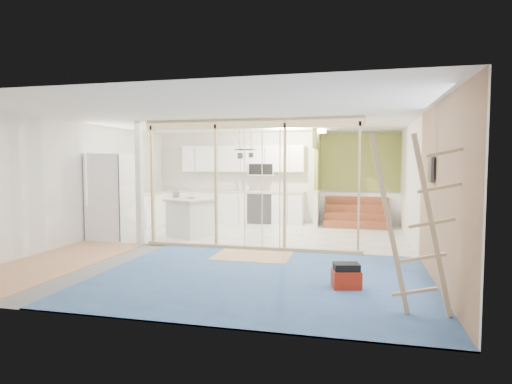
% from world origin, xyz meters
% --- Properties ---
extents(room, '(7.01, 8.01, 2.61)m').
position_xyz_m(room, '(0.00, 0.00, 1.30)').
color(room, slate).
rests_on(room, ground).
extents(floor_overlays, '(7.00, 8.00, 0.03)m').
position_xyz_m(floor_overlays, '(0.07, 0.06, 0.01)').
color(floor_overlays, silver).
rests_on(floor_overlays, room).
extents(stud_frame, '(4.66, 0.14, 2.60)m').
position_xyz_m(stud_frame, '(-0.27, -0.00, 1.61)').
color(stud_frame, tan).
rests_on(stud_frame, room).
extents(base_cabinets, '(4.45, 2.24, 0.93)m').
position_xyz_m(base_cabinets, '(-1.61, 3.36, 0.47)').
color(base_cabinets, white).
rests_on(base_cabinets, room).
extents(upper_cabinets, '(3.60, 0.41, 0.85)m').
position_xyz_m(upper_cabinets, '(-0.84, 3.82, 1.82)').
color(upper_cabinets, white).
rests_on(upper_cabinets, room).
extents(green_partition, '(2.25, 1.51, 2.60)m').
position_xyz_m(green_partition, '(2.04, 3.66, 0.94)').
color(green_partition, olive).
rests_on(green_partition, room).
extents(pot_rack, '(0.52, 0.52, 0.72)m').
position_xyz_m(pot_rack, '(-0.31, 1.89, 2.00)').
color(pot_rack, black).
rests_on(pot_rack, room).
extents(sheathing_panel, '(0.02, 4.00, 2.60)m').
position_xyz_m(sheathing_panel, '(3.48, -2.00, 1.30)').
color(sheathing_panel, tan).
rests_on(sheathing_panel, room).
extents(electrical_panel, '(0.04, 0.30, 0.40)m').
position_xyz_m(electrical_panel, '(3.43, -1.40, 1.65)').
color(electrical_panel, '#3A3A3F').
rests_on(electrical_panel, room).
extents(ceiling_light, '(0.32, 0.32, 0.08)m').
position_xyz_m(ceiling_light, '(1.40, 3.00, 2.54)').
color(ceiling_light, '#FFEABF').
rests_on(ceiling_light, room).
extents(fridge, '(0.90, 0.87, 1.94)m').
position_xyz_m(fridge, '(-3.06, 0.45, 0.97)').
color(fridge, white).
rests_on(fridge, room).
extents(island, '(1.22, 1.22, 0.90)m').
position_xyz_m(island, '(-1.40, 1.10, 0.45)').
color(island, silver).
rests_on(island, room).
extents(bowl, '(0.24, 0.24, 0.06)m').
position_xyz_m(bowl, '(-1.42, 1.22, 0.93)').
color(bowl, silver).
rests_on(bowl, island).
extents(soap_bottle_a, '(0.12, 0.12, 0.29)m').
position_xyz_m(soap_bottle_a, '(-0.95, 3.69, 1.07)').
color(soap_bottle_a, '#B5B9CA').
rests_on(soap_bottle_a, base_cabinets).
extents(soap_bottle_b, '(0.11, 0.12, 0.20)m').
position_xyz_m(soap_bottle_b, '(-0.75, 3.75, 1.03)').
color(soap_bottle_b, white).
rests_on(soap_bottle_b, base_cabinets).
extents(toolbox, '(0.44, 0.37, 0.36)m').
position_xyz_m(toolbox, '(2.25, -2.25, 0.17)').
color(toolbox, '#9D200E').
rests_on(toolbox, room).
extents(ladder, '(1.11, 0.06, 2.06)m').
position_xyz_m(ladder, '(3.02, -3.12, 1.05)').
color(ladder, tan).
rests_on(ladder, room).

